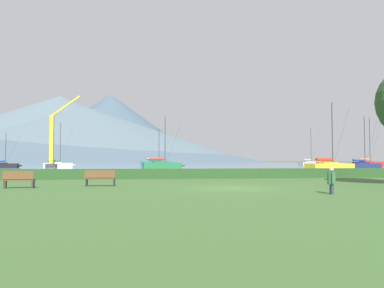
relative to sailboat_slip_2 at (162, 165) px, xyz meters
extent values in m
plane|color=#3D602D|center=(1.92, -50.18, -0.70)|extent=(1000.00, 1000.00, 0.00)
cube|color=slate|center=(1.92, 86.82, -0.69)|extent=(320.00, 246.00, 0.00)
cube|color=#284C23|center=(1.92, -39.18, -0.28)|extent=(80.00, 1.20, 0.83)
cube|color=#236B38|center=(-0.11, -0.01, -0.12)|extent=(7.52, 3.40, 1.14)
cone|color=#236B38|center=(4.00, 0.52, -0.12)|extent=(1.36, 1.12, 0.97)
cube|color=#206032|center=(-0.52, -0.07, 0.29)|extent=(2.90, 2.07, 0.73)
cylinder|color=#333338|center=(0.50, 0.07, 4.64)|extent=(0.15, 0.15, 9.42)
cylinder|color=#333338|center=(-1.11, -0.14, 1.07)|extent=(3.25, 0.54, 0.12)
cylinder|color=red|center=(-1.11, -0.14, 1.07)|extent=(2.81, 0.81, 0.46)
cylinder|color=#333338|center=(2.20, 0.28, 4.40)|extent=(3.43, 0.47, 8.96)
cube|color=navy|center=(35.57, -9.30, -0.18)|extent=(6.90, 3.72, 1.03)
cone|color=navy|center=(39.21, -8.43, -0.18)|extent=(1.30, 1.11, 0.88)
cube|color=#1B2449|center=(35.21, -9.39, 0.20)|extent=(2.74, 2.10, 0.66)
cylinder|color=#333338|center=(36.12, -9.17, 4.33)|extent=(0.13, 0.13, 8.91)
cylinder|color=#333338|center=(34.68, -9.52, 0.90)|extent=(2.89, 0.80, 0.11)
cylinder|color=#2847A3|center=(34.68, -9.52, 0.90)|extent=(2.53, 0.99, 0.41)
cylinder|color=#333338|center=(37.62, -8.81, 4.10)|extent=(3.04, 0.76, 8.48)
cube|color=#9E9EA3|center=(47.66, 37.81, -0.13)|extent=(7.47, 4.11, 1.11)
cone|color=#9E9EA3|center=(51.58, 38.82, -0.13)|extent=(1.41, 1.22, 0.95)
cube|color=gray|center=(47.26, 37.71, 0.27)|extent=(2.97, 2.30, 0.71)
cylinder|color=#333338|center=(48.24, 37.96, 5.42)|extent=(0.14, 0.14, 11.02)
cylinder|color=#333338|center=(46.70, 37.57, 1.03)|extent=(3.12, 0.91, 0.12)
cylinder|color=tan|center=(46.70, 37.57, 1.03)|extent=(2.74, 1.10, 0.45)
cylinder|color=#333338|center=(49.86, 38.38, 5.15)|extent=(3.27, 0.87, 10.48)
cube|color=#19707A|center=(-0.58, 25.04, -0.06)|extent=(8.17, 3.37, 1.25)
cone|color=#19707A|center=(3.96, 25.41, -0.06)|extent=(1.45, 1.17, 1.07)
cube|color=#16646E|center=(-1.04, 25.00, 0.39)|extent=(3.11, 2.15, 0.80)
cylinder|color=#333338|center=(0.10, 25.10, 4.59)|extent=(0.16, 0.16, 9.19)
cylinder|color=#333338|center=(-1.69, 24.95, 1.25)|extent=(3.59, 0.43, 0.14)
cylinder|color=gray|center=(-1.69, 24.95, 1.25)|extent=(3.08, 0.75, 0.50)
cylinder|color=#333338|center=(1.97, 25.25, 4.36)|extent=(3.78, 0.34, 8.74)
cube|color=red|center=(49.08, 9.83, -0.12)|extent=(7.57, 3.67, 1.14)
cone|color=red|center=(53.17, 10.53, -0.12)|extent=(1.39, 1.16, 0.97)
cube|color=#A52020|center=(48.67, 9.76, 0.29)|extent=(2.95, 2.17, 0.73)
cylinder|color=#333338|center=(49.69, 9.94, 5.51)|extent=(0.15, 0.15, 11.15)
cylinder|color=#333338|center=(48.08, 9.66, 1.07)|extent=(3.24, 0.67, 0.12)
cylinder|color=orange|center=(48.08, 9.66, 1.07)|extent=(2.81, 0.92, 0.46)
cylinder|color=#333338|center=(51.38, 10.23, 5.23)|extent=(3.41, 0.61, 10.60)
cube|color=white|center=(-22.69, 13.24, -0.22)|extent=(6.38, 3.99, 0.95)
cone|color=white|center=(-19.45, 14.41, -0.22)|extent=(1.25, 1.11, 0.81)
cube|color=silver|center=(-23.02, 13.12, 0.13)|extent=(2.60, 2.12, 0.60)
cylinder|color=#333338|center=(-22.21, 13.41, 4.55)|extent=(0.12, 0.12, 9.45)
cylinder|color=#333338|center=(-23.48, 12.95, 0.77)|extent=(2.59, 1.02, 0.10)
cylinder|color=#2D7542|center=(-23.48, 12.95, 0.77)|extent=(2.30, 1.14, 0.38)
cylinder|color=#333338|center=(-20.87, 13.89, 4.31)|extent=(2.71, 1.00, 8.99)
cube|color=gold|center=(23.01, -21.09, -0.15)|extent=(7.30, 3.95, 1.09)
cone|color=gold|center=(26.86, -20.15, -0.15)|extent=(1.37, 1.18, 0.93)
cube|color=gold|center=(22.62, -21.18, 0.25)|extent=(2.90, 2.23, 0.69)
cylinder|color=#333338|center=(23.58, -20.95, 4.55)|extent=(0.14, 0.14, 9.30)
cylinder|color=#333338|center=(22.07, -21.32, 0.99)|extent=(3.06, 0.85, 0.12)
cylinder|color=red|center=(22.07, -21.32, 0.99)|extent=(2.68, 1.05, 0.44)
cylinder|color=#333338|center=(25.17, -20.56, 4.32)|extent=(3.21, 0.81, 8.85)
cube|color=black|center=(-32.17, 7.72, -0.24)|extent=(6.01, 2.82, 0.91)
cone|color=black|center=(-28.91, 8.21, -0.24)|extent=(1.09, 0.91, 0.77)
cube|color=black|center=(-32.50, 7.67, 0.09)|extent=(2.33, 1.69, 0.58)
cylinder|color=#333338|center=(-31.68, 7.79, 3.13)|extent=(0.12, 0.12, 6.66)
cylinder|color=#333338|center=(-30.33, 7.99, 2.97)|extent=(2.72, 0.44, 6.33)
cube|color=brown|center=(-5.65, -47.71, -0.25)|extent=(1.80, 0.54, 0.06)
cube|color=brown|center=(-5.66, -47.90, 0.03)|extent=(1.78, 0.21, 0.45)
cylinder|color=#333338|center=(-4.83, -47.59, -0.47)|extent=(0.08, 0.08, 0.45)
cylinder|color=#333338|center=(-6.45, -47.51, -0.47)|extent=(0.08, 0.08, 0.45)
cylinder|color=#333338|center=(-4.85, -47.92, -0.47)|extent=(0.08, 0.08, 0.45)
cylinder|color=#333338|center=(-6.47, -47.84, -0.47)|extent=(0.08, 0.08, 0.45)
cube|color=brown|center=(-9.94, -48.71, -0.25)|extent=(1.65, 0.48, 0.06)
cube|color=brown|center=(-9.94, -48.89, 0.03)|extent=(1.65, 0.16, 0.45)
cylinder|color=#333338|center=(-9.20, -48.53, -0.47)|extent=(0.08, 0.08, 0.45)
cylinder|color=#333338|center=(-10.69, -48.56, -0.47)|extent=(0.08, 0.08, 0.45)
cylinder|color=#333338|center=(-9.20, -48.86, -0.47)|extent=(0.08, 0.08, 0.45)
cylinder|color=#333338|center=(-10.68, -48.89, -0.47)|extent=(0.08, 0.08, 0.45)
cylinder|color=#2D3347|center=(5.52, -54.29, -0.47)|extent=(0.14, 0.14, 0.45)
cylinder|color=#2D3347|center=(5.57, -54.12, -0.47)|extent=(0.14, 0.14, 0.45)
cylinder|color=#33663D|center=(5.55, -54.21, 0.03)|extent=(0.36, 0.36, 0.55)
cylinder|color=#33663D|center=(5.49, -54.44, 0.06)|extent=(0.09, 0.09, 0.49)
cylinder|color=#33663D|center=(5.61, -53.97, 0.06)|extent=(0.09, 0.09, 0.49)
sphere|color=tan|center=(5.55, -54.21, 0.44)|extent=(0.22, 0.22, 0.22)
cube|color=#333338|center=(-23.47, 11.00, -0.30)|extent=(2.00, 2.00, 0.80)
cube|color=gold|center=(-23.47, 11.00, 5.34)|extent=(0.80, 0.80, 10.47)
cube|color=gold|center=(-20.59, 11.00, 12.76)|extent=(5.99, 0.36, 4.65)
cone|color=slate|center=(-83.91, 274.51, 29.98)|extent=(288.21, 288.21, 61.35)
cone|color=#4C6070|center=(-78.53, 259.69, 17.43)|extent=(359.75, 359.75, 36.25)
cone|color=slate|center=(-56.75, 243.45, 22.95)|extent=(282.20, 282.20, 47.30)
cone|color=#425666|center=(-46.69, 360.56, 38.89)|extent=(221.89, 221.89, 79.17)
camera|label=1|loc=(-2.84, -69.89, 0.85)|focal=33.73mm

